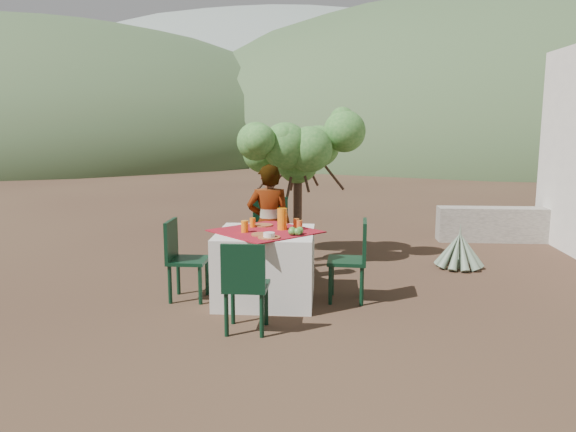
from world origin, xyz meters
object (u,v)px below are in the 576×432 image
object	(u,v)px
shrub_tree	(302,157)
agave	(459,251)
chair_right	(354,256)
table	(266,266)
juice_pitcher	(282,219)
person	(269,224)
chair_far	(272,233)
chair_near	(245,283)
chair_left	(181,256)

from	to	relation	value
shrub_tree	agave	size ratio (longest dim) A/B	2.69
chair_right	agave	distance (m)	2.09
table	shrub_tree	bearing A→B (deg)	79.99
juice_pitcher	chair_right	bearing A→B (deg)	-2.72
shrub_tree	person	bearing A→B (deg)	-107.34
chair_far	table	bearing A→B (deg)	-103.28
juice_pitcher	person	bearing A→B (deg)	109.16
juice_pitcher	agave	bearing A→B (deg)	33.05
chair_near	person	bearing A→B (deg)	-90.62
chair_near	chair_right	xyz separation A→B (m)	(1.02, 1.03, 0.01)
chair_right	table	bearing A→B (deg)	-84.15
chair_near	chair_right	size ratio (longest dim) A/B	0.97
table	chair_far	distance (m)	1.05
table	shrub_tree	world-z (taller)	shrub_tree
table	chair_far	xyz separation A→B (m)	(-0.03, 1.03, 0.15)
chair_near	chair_left	size ratio (longest dim) A/B	0.98
table	person	xyz separation A→B (m)	(-0.03, 0.66, 0.33)
chair_right	chair_near	bearing A→B (deg)	-41.22
person	shrub_tree	world-z (taller)	shrub_tree
table	juice_pitcher	xyz separation A→B (m)	(0.17, 0.08, 0.50)
shrub_tree	table	bearing A→B (deg)	-100.01
person	juice_pitcher	distance (m)	0.65
chair_right	shrub_tree	distance (m)	2.06
table	chair_left	world-z (taller)	chair_left
person	juice_pitcher	world-z (taller)	person
table	shrub_tree	distance (m)	2.07
agave	chair_right	bearing A→B (deg)	-134.43
table	chair_right	size ratio (longest dim) A/B	1.48
table	person	world-z (taller)	person
table	chair_left	distance (m)	0.91
juice_pitcher	chair_near	bearing A→B (deg)	-103.17
chair_right	chair_far	bearing A→B (deg)	-131.99
table	agave	xyz separation A→B (m)	(2.40, 1.52, -0.15)
chair_far	chair_near	xyz separation A→B (m)	(-0.04, -2.03, -0.06)
chair_right	shrub_tree	world-z (taller)	shrub_tree
agave	shrub_tree	bearing A→B (deg)	173.62
table	chair_right	distance (m)	0.95
chair_left	shrub_tree	xyz separation A→B (m)	(1.22, 1.80, 0.95)
chair_right	person	world-z (taller)	person
agave	juice_pitcher	world-z (taller)	juice_pitcher
chair_near	chair_left	distance (m)	1.26
person	shrub_tree	distance (m)	1.35
chair_left	chair_right	bearing A→B (deg)	-86.91
chair_far	juice_pitcher	bearing A→B (deg)	-92.91
chair_left	person	size ratio (longest dim) A/B	0.61
chair_left	agave	world-z (taller)	chair_left
table	shrub_tree	size ratio (longest dim) A/B	0.72
table	agave	distance (m)	2.85
person	agave	distance (m)	2.62
agave	table	bearing A→B (deg)	-147.59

